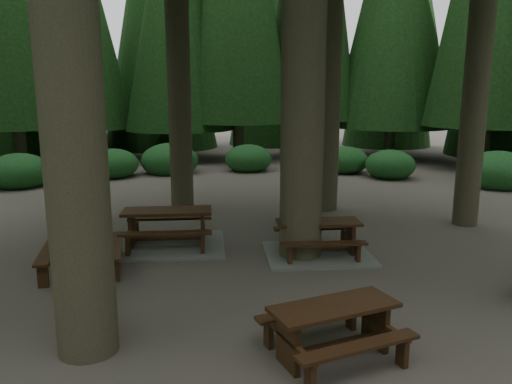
{
  "coord_description": "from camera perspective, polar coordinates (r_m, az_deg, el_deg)",
  "views": [
    {
      "loc": [
        -1.58,
        -9.19,
        3.31
      ],
      "look_at": [
        0.09,
        1.48,
        1.1
      ],
      "focal_mm": 35.0,
      "sensor_mm": 36.0,
      "label": 1
    }
  ],
  "objects": [
    {
      "name": "picnic_table_a",
      "position": [
        10.28,
        7.1,
        -5.92
      ],
      "size": [
        2.25,
        1.91,
        0.72
      ],
      "rotation": [
        0.0,
        0.0,
        -0.07
      ],
      "color": "gray",
      "rests_on": "ground"
    },
    {
      "name": "picnic_table_e",
      "position": [
        6.51,
        8.88,
        -14.51
      ],
      "size": [
        1.9,
        1.68,
        0.7
      ],
      "rotation": [
        0.0,
        0.0,
        0.27
      ],
      "color": "#381B10",
      "rests_on": "ground"
    },
    {
      "name": "picnic_table_c",
      "position": [
        10.92,
        -10.03,
        -4.73
      ],
      "size": [
        2.52,
        2.13,
        0.81
      ],
      "rotation": [
        0.0,
        0.0,
        -0.06
      ],
      "color": "gray",
      "rests_on": "ground"
    },
    {
      "name": "ground",
      "position": [
        9.9,
        0.79,
        -7.97
      ],
      "size": [
        80.0,
        80.0,
        0.0
      ],
      "primitive_type": "plane",
      "color": "#564D46",
      "rests_on": "ground"
    },
    {
      "name": "picnic_table_b",
      "position": [
        9.83,
        -19.24,
        -5.67
      ],
      "size": [
        1.55,
        1.87,
        0.77
      ],
      "rotation": [
        0.0,
        0.0,
        1.65
      ],
      "color": "#381B10",
      "rests_on": "ground"
    },
    {
      "name": "shrub_ring",
      "position": [
        10.61,
        3.87,
        -4.38
      ],
      "size": [
        23.86,
        24.64,
        1.49
      ],
      "color": "#1B501F",
      "rests_on": "ground"
    }
  ]
}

